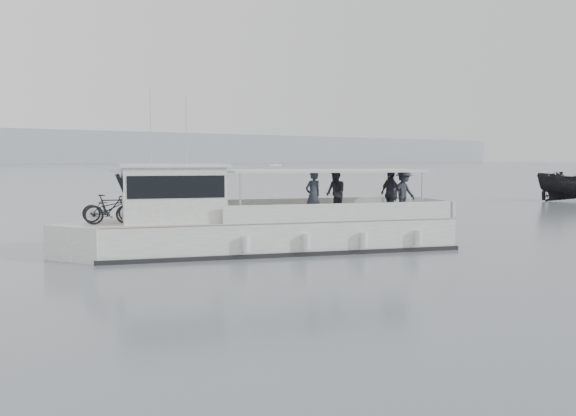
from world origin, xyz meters
TOP-DOWN VIEW (x-y plane):
  - ground at (0.00, 0.00)m, footprint 1400.00×1400.00m
  - tour_boat at (-7.18, 2.71)m, footprint 14.82×8.12m
  - dark_motorboat at (31.09, 11.14)m, footprint 7.23×5.60m

SIDE VIEW (x-z plane):
  - ground at x=0.00m, z-range 0.00..0.00m
  - tour_boat at x=-7.18m, z-range -2.13..4.21m
  - dark_motorboat at x=31.09m, z-range 0.00..2.65m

